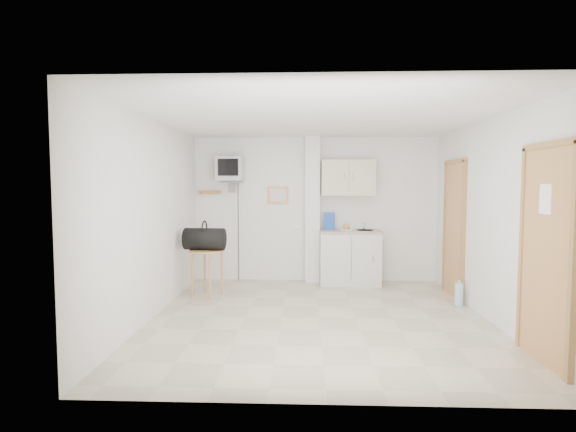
{
  "coord_description": "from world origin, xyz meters",
  "views": [
    {
      "loc": [
        -0.17,
        -5.58,
        1.68
      ],
      "look_at": [
        -0.41,
        0.6,
        1.25
      ],
      "focal_mm": 28.0,
      "sensor_mm": 36.0,
      "label": 1
    }
  ],
  "objects_px": {
    "crt_television": "(230,170)",
    "water_bottle": "(459,294)",
    "round_table": "(207,258)",
    "duffel_bag": "(205,239)"
  },
  "relations": [
    {
      "from": "crt_television",
      "to": "water_bottle",
      "type": "relative_size",
      "value": 6.16
    },
    {
      "from": "crt_television",
      "to": "water_bottle",
      "type": "distance_m",
      "value": 4.09
    },
    {
      "from": "round_table",
      "to": "duffel_bag",
      "type": "distance_m",
      "value": 0.29
    },
    {
      "from": "water_bottle",
      "to": "crt_television",
      "type": "bearing_deg",
      "value": 158.7
    },
    {
      "from": "round_table",
      "to": "water_bottle",
      "type": "relative_size",
      "value": 2.03
    },
    {
      "from": "crt_television",
      "to": "duffel_bag",
      "type": "relative_size",
      "value": 3.45
    },
    {
      "from": "round_table",
      "to": "duffel_bag",
      "type": "height_order",
      "value": "duffel_bag"
    },
    {
      "from": "round_table",
      "to": "water_bottle",
      "type": "xyz_separation_m",
      "value": [
        3.63,
        -0.36,
        -0.43
      ]
    },
    {
      "from": "round_table",
      "to": "crt_television",
      "type": "bearing_deg",
      "value": 78.36
    },
    {
      "from": "round_table",
      "to": "duffel_bag",
      "type": "xyz_separation_m",
      "value": [
        -0.03,
        -0.01,
        0.29
      ]
    }
  ]
}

